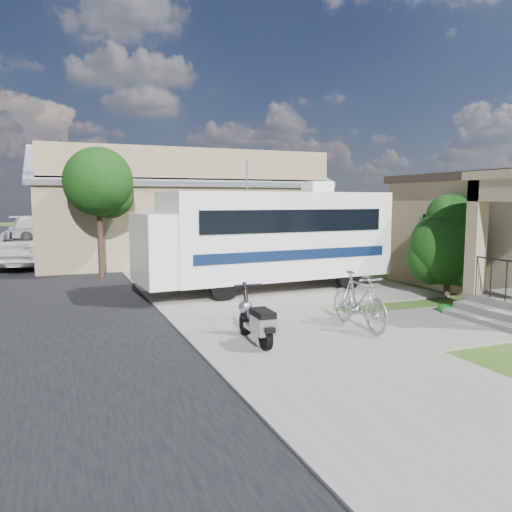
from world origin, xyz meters
name	(u,v)px	position (x,y,z in m)	size (l,w,h in m)	color
ground	(320,326)	(0.00, 0.00, 0.00)	(120.00, 120.00, 0.00)	#203D10
sidewalk_slab	(173,269)	(-1.00, 10.00, 0.03)	(4.00, 80.00, 0.06)	slate
driveway_slab	(291,287)	(1.50, 4.50, 0.03)	(7.00, 6.00, 0.05)	slate
walk_slab	(461,323)	(3.00, -1.00, 0.03)	(4.00, 3.00, 0.05)	slate
warehouse	(175,216)	(0.00, 13.97, 1.99)	(12.50, 8.40, 5.04)	#7B644D
street_tree_a	(101,185)	(-3.70, 9.05, 3.25)	(2.44, 2.40, 4.58)	black
street_tree_b	(85,188)	(-3.70, 19.05, 3.39)	(2.44, 2.40, 4.73)	black
street_tree_c	(77,195)	(-3.70, 28.05, 3.10)	(2.44, 2.40, 4.42)	black
motorhome	(268,236)	(0.65, 4.41, 1.67)	(7.72, 2.87, 3.89)	white
shrub	(448,244)	(5.12, 1.73, 1.49)	(2.38, 2.27, 2.91)	black
scooter	(257,321)	(-1.85, -0.88, 0.47)	(0.56, 1.61, 1.06)	black
bicycle	(359,303)	(0.55, -0.63, 0.59)	(0.55, 1.95, 1.17)	#9E9DA5
pickup_truck	(30,247)	(-6.27, 13.33, 0.81)	(2.68, 5.80, 1.61)	white
van	(36,234)	(-6.22, 19.65, 0.96)	(2.68, 6.59, 1.91)	white
garden_hose	(445,310)	(3.43, -0.05, 0.08)	(0.36, 0.36, 0.16)	#16701D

